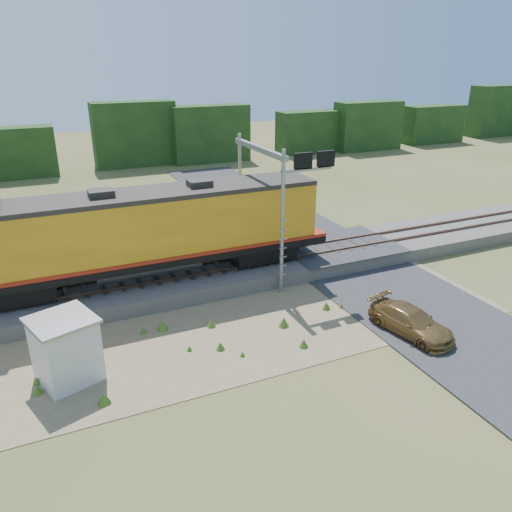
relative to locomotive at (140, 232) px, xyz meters
name	(u,v)px	position (x,y,z in m)	size (l,w,h in m)	color
ground	(281,325)	(5.06, -6.00, -3.47)	(140.00, 140.00, 0.00)	#475123
ballast	(234,271)	(5.06, 0.00, -3.07)	(70.00, 5.00, 0.80)	slate
rails	(234,263)	(5.06, 0.00, -2.59)	(70.00, 1.54, 0.16)	brown
dirt_shoulder	(238,329)	(3.06, -5.50, -3.45)	(26.00, 8.00, 0.03)	#8C7754
road	(392,290)	(12.06, -5.26, -3.38)	(7.00, 66.00, 0.86)	#38383A
tree_line_north	(125,140)	(5.06, 32.00, -0.40)	(130.00, 3.00, 6.50)	#163312
weed_clumps	(210,340)	(1.56, -5.90, -3.47)	(15.00, 6.20, 0.56)	#42671D
locomotive	(140,232)	(0.00, 0.00, 0.00)	(19.71, 3.01, 5.08)	black
shed	(66,349)	(-4.38, -6.32, -2.12)	(2.85, 2.85, 2.67)	silver
signal_gantry	(272,179)	(7.04, -0.68, 2.19)	(3.01, 6.20, 7.59)	gray
car	(411,322)	(10.06, -9.04, -2.86)	(1.70, 4.19, 1.22)	olive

